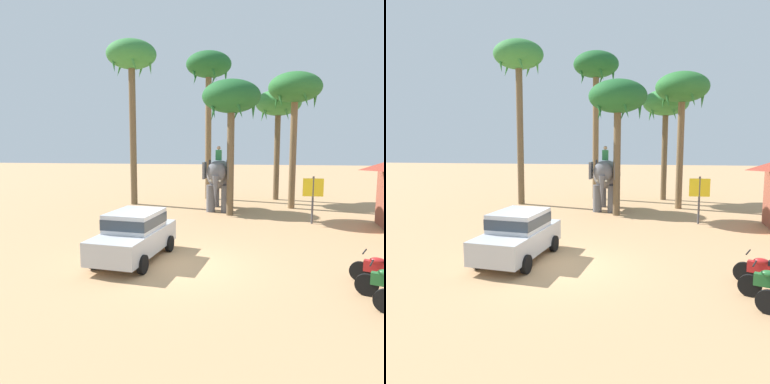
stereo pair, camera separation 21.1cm
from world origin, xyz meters
TOP-DOWN VIEW (x-y plane):
  - ground_plane at (0.00, 0.00)m, footprint 120.00×120.00m
  - car_sedan_foreground at (-1.53, 0.50)m, footprint 2.29×4.29m
  - elephant_with_mahout at (0.75, 10.69)m, footprint 1.80×3.92m
  - motorcycle_mid_row at (6.18, -0.92)m, footprint 1.66×0.92m
  - palm_tree_behind_elephant at (-0.41, 15.32)m, footprint 3.20×3.20m
  - palm_tree_near_hut at (5.15, 11.93)m, footprint 3.20×3.20m
  - palm_tree_left_of_road at (1.44, 9.13)m, footprint 3.20×3.20m
  - palm_tree_far_back at (-5.05, 12.13)m, footprint 3.20×3.20m
  - palm_tree_leaning_seaward at (4.48, 15.56)m, footprint 3.20×3.20m
  - signboard_yellow at (5.64, 7.41)m, footprint 1.00×0.10m

SIDE VIEW (x-z plane):
  - ground_plane at x=0.00m, z-range 0.00..0.00m
  - motorcycle_mid_row at x=6.18m, z-range -0.01..0.93m
  - car_sedan_foreground at x=-1.53m, z-range 0.08..1.78m
  - signboard_yellow at x=5.64m, z-range 0.49..2.89m
  - elephant_with_mahout at x=0.75m, z-range 0.05..3.93m
  - palm_tree_left_of_road at x=1.44m, z-range 2.65..10.13m
  - palm_tree_leaning_seaward at x=4.48m, z-range 2.77..10.53m
  - palm_tree_near_hut at x=5.15m, z-range 3.00..11.29m
  - palm_tree_behind_elephant at x=-0.41m, z-range 3.90..14.34m
  - palm_tree_far_back at x=-5.05m, z-range 3.94..14.51m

